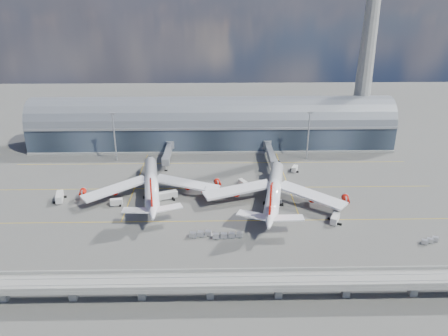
{
  "coord_description": "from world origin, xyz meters",
  "views": [
    {
      "loc": [
        1.85,
        -158.75,
        84.92
      ],
      "look_at": [
        5.37,
        10.0,
        14.0
      ],
      "focal_mm": 35.0,
      "sensor_mm": 36.0,
      "label": 1
    }
  ],
  "objects_px": {
    "cargo_train_2": "(430,241)",
    "cargo_train_0": "(201,234)",
    "service_truck_1": "(116,202)",
    "service_truck_2": "(167,195)",
    "floodlight_mast_left": "(114,136)",
    "service_truck_4": "(295,169)",
    "airliner_right": "(274,191)",
    "service_truck_5": "(243,183)",
    "cargo_train_1": "(228,235)",
    "control_tower": "(367,51)",
    "airliner_left": "(151,185)",
    "service_truck_0": "(60,197)",
    "floodlight_mast_right": "(308,134)",
    "service_truck_3": "(335,219)"
  },
  "relations": [
    {
      "from": "control_tower",
      "to": "service_truck_1",
      "type": "height_order",
      "value": "control_tower"
    },
    {
      "from": "cargo_train_1",
      "to": "service_truck_2",
      "type": "bearing_deg",
      "value": 43.95
    },
    {
      "from": "airliner_right",
      "to": "service_truck_3",
      "type": "bearing_deg",
      "value": -27.73
    },
    {
      "from": "airliner_left",
      "to": "cargo_train_1",
      "type": "height_order",
      "value": "airliner_left"
    },
    {
      "from": "service_truck_0",
      "to": "service_truck_2",
      "type": "height_order",
      "value": "service_truck_0"
    },
    {
      "from": "service_truck_1",
      "to": "cargo_train_0",
      "type": "bearing_deg",
      "value": -132.4
    },
    {
      "from": "cargo_train_2",
      "to": "floodlight_mast_right",
      "type": "bearing_deg",
      "value": 39.9
    },
    {
      "from": "service_truck_5",
      "to": "cargo_train_1",
      "type": "relative_size",
      "value": 0.5
    },
    {
      "from": "control_tower",
      "to": "service_truck_0",
      "type": "xyz_separation_m",
      "value": [
        -149.65,
        -74.22,
        -49.93
      ]
    },
    {
      "from": "airliner_left",
      "to": "service_truck_0",
      "type": "bearing_deg",
      "value": 176.25
    },
    {
      "from": "airliner_right",
      "to": "service_truck_1",
      "type": "distance_m",
      "value": 65.93
    },
    {
      "from": "airliner_left",
      "to": "airliner_right",
      "type": "xyz_separation_m",
      "value": [
        52.1,
        -7.03,
        -0.26
      ]
    },
    {
      "from": "control_tower",
      "to": "airliner_left",
      "type": "relative_size",
      "value": 1.6
    },
    {
      "from": "airliner_right",
      "to": "airliner_left",
      "type": "bearing_deg",
      "value": -176.94
    },
    {
      "from": "service_truck_0",
      "to": "service_truck_4",
      "type": "distance_m",
      "value": 109.56
    },
    {
      "from": "airliner_right",
      "to": "cargo_train_1",
      "type": "relative_size",
      "value": 5.69
    },
    {
      "from": "service_truck_2",
      "to": "service_truck_5",
      "type": "bearing_deg",
      "value": -91.24
    },
    {
      "from": "service_truck_4",
      "to": "cargo_train_1",
      "type": "relative_size",
      "value": 0.45
    },
    {
      "from": "floodlight_mast_right",
      "to": "floodlight_mast_left",
      "type": "bearing_deg",
      "value": 180.0
    },
    {
      "from": "service_truck_1",
      "to": "service_truck_2",
      "type": "xyz_separation_m",
      "value": [
        20.48,
        5.72,
        0.23
      ]
    },
    {
      "from": "airliner_right",
      "to": "service_truck_5",
      "type": "xyz_separation_m",
      "value": [
        -11.99,
        17.34,
        -4.02
      ]
    },
    {
      "from": "airliner_right",
      "to": "service_truck_5",
      "type": "relative_size",
      "value": 11.37
    },
    {
      "from": "airliner_right",
      "to": "service_truck_3",
      "type": "relative_size",
      "value": 9.54
    },
    {
      "from": "control_tower",
      "to": "airliner_left",
      "type": "height_order",
      "value": "control_tower"
    },
    {
      "from": "floodlight_mast_right",
      "to": "cargo_train_0",
      "type": "relative_size",
      "value": 2.99
    },
    {
      "from": "floodlight_mast_right",
      "to": "service_truck_5",
      "type": "relative_size",
      "value": 4.52
    },
    {
      "from": "service_truck_2",
      "to": "cargo_train_2",
      "type": "xyz_separation_m",
      "value": [
        97.18,
        -36.79,
        -0.82
      ]
    },
    {
      "from": "airliner_left",
      "to": "service_truck_2",
      "type": "height_order",
      "value": "airliner_left"
    },
    {
      "from": "cargo_train_2",
      "to": "service_truck_2",
      "type": "bearing_deg",
      "value": 90.27
    },
    {
      "from": "service_truck_0",
      "to": "service_truck_2",
      "type": "xyz_separation_m",
      "value": [
        45.54,
        0.96,
        -0.03
      ]
    },
    {
      "from": "service_truck_4",
      "to": "service_truck_1",
      "type": "bearing_deg",
      "value": -132.73
    },
    {
      "from": "service_truck_0",
      "to": "service_truck_1",
      "type": "height_order",
      "value": "service_truck_0"
    },
    {
      "from": "airliner_right",
      "to": "service_truck_4",
      "type": "bearing_deg",
      "value": 77.12
    },
    {
      "from": "control_tower",
      "to": "floodlight_mast_right",
      "type": "bearing_deg",
      "value": -141.34
    },
    {
      "from": "service_truck_2",
      "to": "cargo_train_2",
      "type": "relative_size",
      "value": 1.25
    },
    {
      "from": "airliner_right",
      "to": "floodlight_mast_right",
      "type": "bearing_deg",
      "value": 75.3
    },
    {
      "from": "floodlight_mast_left",
      "to": "airliner_right",
      "type": "height_order",
      "value": "floodlight_mast_left"
    },
    {
      "from": "service_truck_0",
      "to": "cargo_train_0",
      "type": "distance_m",
      "value": 67.78
    },
    {
      "from": "airliner_left",
      "to": "cargo_train_1",
      "type": "distance_m",
      "value": 47.13
    },
    {
      "from": "airliner_left",
      "to": "service_truck_5",
      "type": "distance_m",
      "value": 41.63
    },
    {
      "from": "cargo_train_2",
      "to": "cargo_train_0",
      "type": "bearing_deg",
      "value": 106.87
    },
    {
      "from": "control_tower",
      "to": "floodlight_mast_right",
      "type": "distance_m",
      "value": 58.76
    },
    {
      "from": "service_truck_5",
      "to": "service_truck_4",
      "type": "bearing_deg",
      "value": 3.63
    },
    {
      "from": "service_truck_4",
      "to": "cargo_train_2",
      "type": "xyz_separation_m",
      "value": [
        37.25,
        -65.46,
        -0.5
      ]
    },
    {
      "from": "service_truck_4",
      "to": "cargo_train_0",
      "type": "distance_m",
      "value": 74.42
    },
    {
      "from": "control_tower",
      "to": "service_truck_4",
      "type": "distance_m",
      "value": 80.43
    },
    {
      "from": "service_truck_0",
      "to": "service_truck_4",
      "type": "height_order",
      "value": "service_truck_0"
    },
    {
      "from": "floodlight_mast_left",
      "to": "service_truck_4",
      "type": "xyz_separation_m",
      "value": [
        90.83,
        -16.59,
        -12.28
      ]
    },
    {
      "from": "service_truck_2",
      "to": "service_truck_1",
      "type": "bearing_deg",
      "value": 83.6
    },
    {
      "from": "cargo_train_1",
      "to": "cargo_train_2",
      "type": "bearing_deg",
      "value": -88.0
    }
  ]
}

